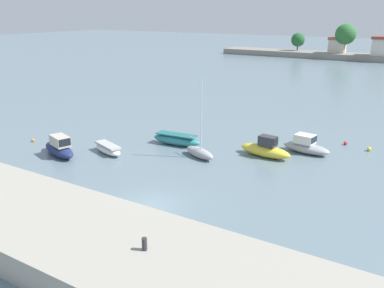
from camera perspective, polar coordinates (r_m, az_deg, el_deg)
The scene contains 12 objects.
ground_plane at distance 29.54m, azimuth -5.53°, elevation -8.31°, with size 400.00×400.00×0.00m, color slate.
seawall_embankment at distance 24.79m, azimuth -15.35°, elevation -12.21°, with size 82.35×7.81×1.63m, color #9E998C.
mooring_bollard at distance 21.29m, azimuth -6.49°, elevation -13.38°, with size 0.27×0.27×0.67m, color #2D2D33.
moored_boat_0 at distance 40.77m, azimuth -17.62°, elevation -0.50°, with size 5.35×3.15×1.99m.
moored_boat_1 at distance 40.39m, azimuth -11.36°, elevation -0.66°, with size 4.30×2.56×0.89m.
moored_boat_2 at distance 42.02m, azimuth -2.11°, elevation 0.60°, with size 5.31×1.89×1.13m.
moored_boat_3 at distance 38.42m, azimuth 1.03°, elevation -1.11°, with size 3.88×2.46×7.30m.
moored_boat_4 at distance 39.20m, azimuth 9.97°, elevation -0.74°, with size 5.18×2.18×2.00m.
moored_boat_5 at distance 41.10m, azimuth 15.26°, elevation -0.28°, with size 4.78×2.31×1.75m.
mooring_buoy_0 at distance 44.85m, azimuth 20.17°, elevation 0.12°, with size 0.38×0.38×0.38m, color red.
mooring_buoy_1 at distance 43.71m, azimuth 22.96°, elevation -0.63°, with size 0.40×0.40×0.40m, color yellow.
mooring_buoy_2 at distance 46.14m, azimuth -20.85°, elevation 0.49°, with size 0.32×0.32×0.32m, color orange.
Camera 1 is at (16.39, -20.89, 12.94)m, focal length 39.16 mm.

